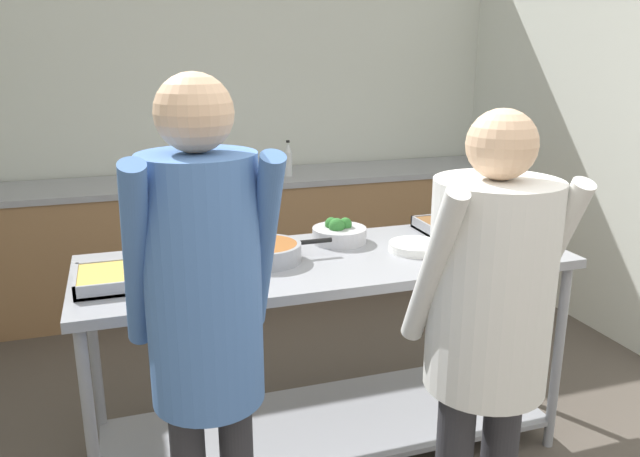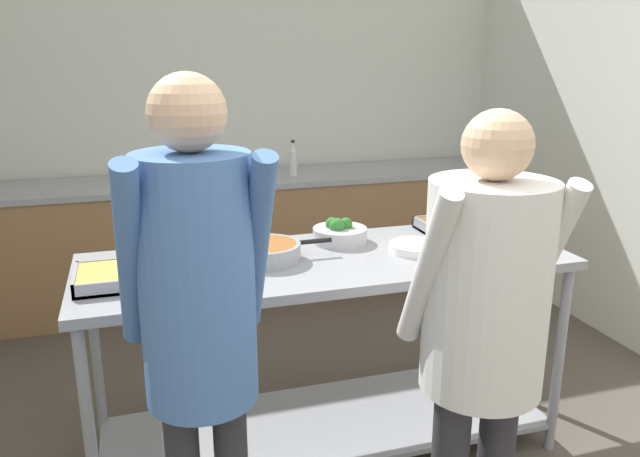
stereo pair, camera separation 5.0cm
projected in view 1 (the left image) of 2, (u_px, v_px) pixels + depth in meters
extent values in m
cube|color=silver|center=(244.00, 112.00, 4.70)|extent=(4.04, 0.06, 2.65)
cube|color=silver|center=(638.00, 129.00, 3.66)|extent=(0.06, 3.71, 2.65)
cube|color=olive|center=(258.00, 238.00, 4.61)|extent=(3.88, 0.62, 0.86)
cube|color=gray|center=(256.00, 178.00, 4.49)|extent=(3.88, 0.65, 0.04)
cube|color=black|center=(332.00, 173.00, 4.66)|extent=(0.53, 0.41, 0.02)
cube|color=gray|center=(327.00, 262.00, 2.65)|extent=(2.06, 0.73, 0.04)
cube|color=gray|center=(327.00, 423.00, 2.87)|extent=(1.98, 0.65, 0.02)
cylinder|color=gray|center=(92.00, 442.00, 2.20)|extent=(0.04, 0.04, 0.89)
cylinder|color=gray|center=(557.00, 359.00, 2.78)|extent=(0.04, 0.04, 0.89)
cylinder|color=gray|center=(95.00, 361.00, 2.77)|extent=(0.04, 0.04, 0.89)
cylinder|color=gray|center=(481.00, 306.00, 3.36)|extent=(0.04, 0.04, 0.89)
cube|color=gray|center=(144.00, 280.00, 2.37)|extent=(0.49, 0.28, 0.01)
cube|color=gold|center=(144.00, 274.00, 2.36)|extent=(0.47, 0.25, 0.04)
cube|color=gray|center=(146.00, 287.00, 2.24)|extent=(0.49, 0.01, 0.05)
cube|color=gray|center=(142.00, 264.00, 2.48)|extent=(0.49, 0.01, 0.05)
cube|color=gray|center=(76.00, 282.00, 2.29)|extent=(0.01, 0.28, 0.05)
cube|color=gray|center=(207.00, 268.00, 2.43)|extent=(0.01, 0.28, 0.05)
cylinder|color=gray|center=(266.00, 252.00, 2.59)|extent=(0.29, 0.29, 0.08)
cylinder|color=brown|center=(266.00, 245.00, 2.58)|extent=(0.26, 0.26, 0.01)
cylinder|color=black|center=(316.00, 241.00, 2.64)|extent=(0.14, 0.02, 0.02)
cylinder|color=#B2B2B7|center=(338.00, 235.00, 2.84)|extent=(0.25, 0.25, 0.07)
sphere|color=#2D702D|center=(345.00, 224.00, 2.84)|extent=(0.06, 0.06, 0.06)
sphere|color=#2D702D|center=(331.00, 224.00, 2.85)|extent=(0.06, 0.06, 0.06)
sphere|color=#2D702D|center=(337.00, 226.00, 2.81)|extent=(0.07, 0.07, 0.07)
cylinder|color=white|center=(415.00, 249.00, 2.73)|extent=(0.24, 0.24, 0.01)
cylinder|color=white|center=(415.00, 247.00, 2.73)|extent=(0.23, 0.23, 0.01)
cylinder|color=white|center=(415.00, 244.00, 2.72)|extent=(0.23, 0.23, 0.01)
cube|color=gray|center=(465.00, 229.00, 3.04)|extent=(0.45, 0.29, 0.01)
cube|color=brown|center=(466.00, 224.00, 3.03)|extent=(0.43, 0.26, 0.04)
cube|color=gray|center=(481.00, 232.00, 2.91)|extent=(0.45, 0.01, 0.05)
cube|color=gray|center=(451.00, 218.00, 3.16)|extent=(0.45, 0.01, 0.05)
cube|color=gray|center=(425.00, 229.00, 2.97)|extent=(0.01, 0.29, 0.05)
cube|color=gray|center=(505.00, 221.00, 3.10)|extent=(0.01, 0.29, 0.05)
cylinder|color=silver|center=(433.00, 269.00, 1.85)|extent=(0.07, 0.31, 0.55)
cylinder|color=silver|center=(549.00, 256.00, 1.97)|extent=(0.07, 0.31, 0.55)
cylinder|color=silver|center=(491.00, 287.00, 1.93)|extent=(0.39, 0.39, 0.67)
sphere|color=tan|center=(502.00, 144.00, 1.81)|extent=(0.21, 0.21, 0.21)
cylinder|color=#4770B2|center=(137.00, 260.00, 1.66)|extent=(0.08, 0.33, 0.59)
cylinder|color=#4770B2|center=(262.00, 246.00, 1.77)|extent=(0.08, 0.33, 0.59)
cylinder|color=#4770B2|center=(203.00, 282.00, 1.74)|extent=(0.33, 0.33, 0.73)
sphere|color=tan|center=(194.00, 113.00, 1.61)|extent=(0.21, 0.21, 0.21)
cylinder|color=silver|center=(288.00, 164.00, 4.45)|extent=(0.06, 0.06, 0.17)
cone|color=silver|center=(288.00, 147.00, 4.42)|extent=(0.05, 0.05, 0.07)
cylinder|color=black|center=(288.00, 141.00, 4.41)|extent=(0.03, 0.03, 0.02)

